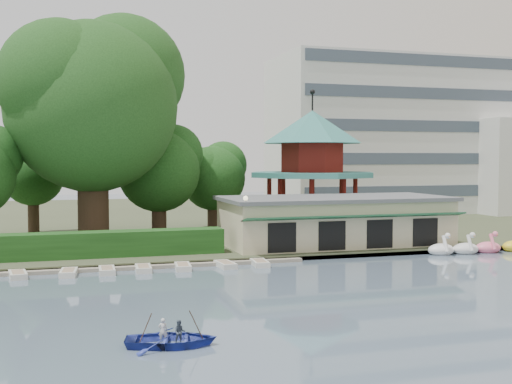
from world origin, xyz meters
name	(u,v)px	position (x,y,z in m)	size (l,w,h in m)	color
ground_plane	(330,323)	(0.00, 0.00, 0.00)	(220.00, 220.00, 0.00)	slate
shore	(160,217)	(0.00, 52.00, 0.20)	(220.00, 70.00, 0.40)	#424930
embankment	(232,261)	(0.00, 17.30, 0.15)	(220.00, 0.60, 0.30)	gray
dock	(55,270)	(-12.00, 17.20, 0.12)	(34.00, 1.60, 0.24)	gray
boathouse	(335,220)	(10.00, 21.97, 2.37)	(18.60, 9.39, 3.90)	beige
pavilion	(312,158)	(12.00, 32.00, 7.48)	(12.40, 12.40, 13.50)	beige
office_building	(409,141)	(32.67, 49.00, 9.73)	(38.00, 18.00, 20.00)	silver
hedge	(9,248)	(-15.00, 20.50, 1.30)	(30.00, 2.00, 1.80)	#1E4D19
lamp_post	(246,214)	(1.50, 19.00, 3.34)	(0.36, 0.36, 4.28)	black
big_tree	(94,95)	(-8.81, 28.23, 12.60)	(15.38, 14.33, 19.39)	#3A281C
small_trees	(55,172)	(-12.04, 31.24, 6.25)	(39.91, 16.62, 10.23)	#3A281C
swan_boats	(500,247)	(21.90, 16.51, 0.40)	(11.95, 2.00, 1.92)	white
moored_rowboats	(42,274)	(-12.72, 15.87, 0.18)	(30.06, 2.64, 0.36)	silver
rowboat_with_passengers	(171,333)	(-7.42, -1.44, 0.52)	(5.70, 4.59, 2.01)	#2A399A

